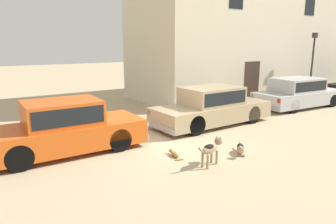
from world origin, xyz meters
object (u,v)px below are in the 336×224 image
(stray_dog_spotted, at_px, (212,148))
(stray_cat, at_px, (174,154))
(parked_sedan_second, at_px, (212,106))
(parked_sedan_nearest, at_px, (65,127))
(stray_dog_tan, at_px, (240,149))
(street_lamp, at_px, (313,56))
(parked_sedan_third, at_px, (298,92))

(stray_dog_spotted, bearing_deg, stray_cat, 97.96)
(parked_sedan_second, distance_m, stray_cat, 3.72)
(parked_sedan_nearest, bearing_deg, stray_dog_tan, -34.43)
(parked_sedan_nearest, xyz_separation_m, parked_sedan_second, (5.43, 0.03, -0.02))
(stray_dog_spotted, relative_size, street_lamp, 0.29)
(parked_sedan_second, height_order, stray_cat, parked_sedan_second)
(parked_sedan_third, distance_m, stray_cat, 8.99)
(parked_sedan_third, distance_m, stray_dog_tan, 7.71)
(parked_sedan_second, xyz_separation_m, stray_dog_spotted, (-2.66, -2.98, -0.26))
(parked_sedan_second, bearing_deg, parked_sedan_nearest, 179.39)
(parked_sedan_second, bearing_deg, stray_cat, -148.21)
(parked_sedan_second, xyz_separation_m, stray_cat, (-3.09, -1.98, -0.63))
(parked_sedan_nearest, height_order, parked_sedan_second, parked_sedan_nearest)
(parked_sedan_nearest, distance_m, parked_sedan_third, 11.05)
(stray_dog_spotted, relative_size, stray_cat, 1.60)
(stray_cat, height_order, street_lamp, street_lamp)
(parked_sedan_nearest, height_order, parked_sedan_third, parked_sedan_nearest)
(parked_sedan_nearest, xyz_separation_m, stray_dog_spotted, (2.77, -2.96, -0.28))
(parked_sedan_third, bearing_deg, stray_dog_tan, -153.06)
(stray_dog_tan, bearing_deg, parked_sedan_second, -163.48)
(parked_sedan_nearest, distance_m, stray_dog_tan, 4.90)
(parked_sedan_third, relative_size, stray_cat, 7.67)
(stray_dog_tan, height_order, street_lamp, street_lamp)
(parked_sedan_second, relative_size, parked_sedan_third, 0.99)
(stray_dog_spotted, distance_m, street_lamp, 12.27)
(parked_sedan_second, relative_size, stray_dog_spotted, 4.76)
(parked_sedan_second, distance_m, stray_dog_spotted, 4.00)
(parked_sedan_second, bearing_deg, stray_dog_spotted, -132.58)
(stray_cat, bearing_deg, stray_dog_spotted, -148.51)
(parked_sedan_third, relative_size, street_lamp, 1.37)
(parked_sedan_nearest, xyz_separation_m, parked_sedan_third, (11.05, 0.18, -0.01))
(stray_dog_spotted, bearing_deg, parked_sedan_third, 5.33)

